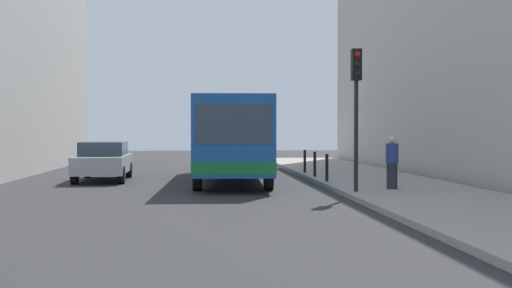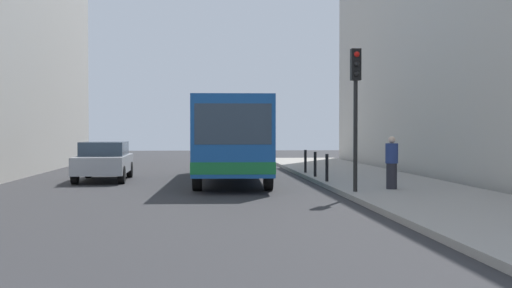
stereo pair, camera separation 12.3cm
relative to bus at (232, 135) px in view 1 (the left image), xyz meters
name	(u,v)px [view 1 (the left image)]	position (x,y,z in m)	size (l,w,h in m)	color
ground_plane	(229,190)	(-0.29, -3.93, -1.73)	(80.00, 80.00, 0.00)	#2D2D30
sidewalk	(394,187)	(5.11, -3.93, -1.65)	(4.40, 40.00, 0.15)	#9E9991
bus	(232,135)	(0.00, 0.00, 0.00)	(2.97, 11.11, 3.00)	#19519E
car_beside_bus	(104,160)	(-4.87, 0.34, -0.94)	(1.95, 4.44, 1.48)	#A5A8AD
traffic_light	(356,92)	(3.26, -6.22, 1.28)	(0.28, 0.33, 4.10)	black
bollard_near	(327,168)	(3.16, -2.58, -1.10)	(0.11, 0.11, 0.95)	black
bollard_mid	(315,164)	(3.16, -0.31, -1.10)	(0.11, 0.11, 0.95)	black
bollard_far	(305,161)	(3.16, 1.96, -1.10)	(0.11, 0.11, 0.95)	black
pedestrian_near_signal	(392,163)	(4.55, -5.50, -0.79)	(0.38, 0.38, 1.59)	#26262D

